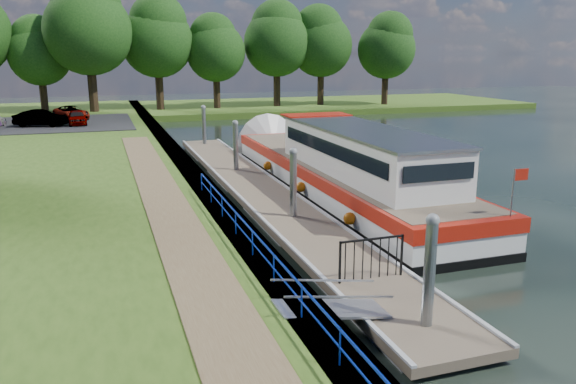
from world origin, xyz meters
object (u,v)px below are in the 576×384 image
object	(u,v)px
pontoon	(260,194)
car_a	(77,117)
car_d	(71,113)
barge	(333,168)
car_b	(41,118)

from	to	relation	value
pontoon	car_a	bearing A→B (deg)	109.16
car_a	car_d	distance (m)	3.79
pontoon	car_d	distance (m)	28.60
pontoon	car_a	size ratio (longest dim) A/B	9.06
car_d	pontoon	bearing A→B (deg)	-95.18
barge	pontoon	bearing A→B (deg)	-177.14
car_b	car_a	bearing A→B (deg)	-64.18
pontoon	car_b	xyz separation A→B (m)	(-10.73, 23.07, 1.28)
barge	car_d	xyz separation A→B (m)	(-12.29, 27.04, 0.32)
car_d	car_a	bearing A→B (deg)	-104.64
barge	car_a	xyz separation A→B (m)	(-11.75, 23.29, 0.31)
car_b	car_d	distance (m)	4.62
barge	car_b	size ratio (longest dim) A/B	5.52
barge	car_b	xyz separation A→B (m)	(-14.32, 22.89, 0.38)
car_a	car_d	xyz separation A→B (m)	(-0.54, 3.75, 0.00)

